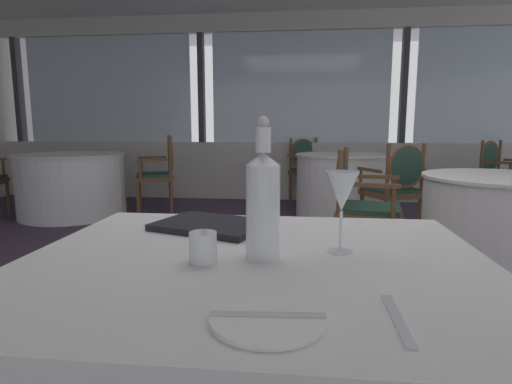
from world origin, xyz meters
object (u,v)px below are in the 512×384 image
dining_chair_1_0 (358,199)px  water_bottle (263,202)px  dining_chair_2_1 (499,172)px  dining_chair_3_0 (307,165)px  side_plate (267,318)px  dining_chair_3_1 (397,183)px  dining_chair_0_0 (161,168)px  menu_book (211,225)px  water_tumbler (203,247)px  wine_glass (342,193)px

dining_chair_1_0 → water_bottle: bearing=-92.3°
dining_chair_2_1 → dining_chair_3_0: size_ratio=1.00×
side_plate → dining_chair_3_1: size_ratio=0.21×
dining_chair_0_0 → dining_chair_2_1: (4.15, 0.19, -0.03)m
menu_book → dining_chair_1_0: bearing=87.7°
water_bottle → water_tumbler: (-0.14, -0.05, -0.10)m
water_tumbler → dining_chair_1_0: (0.65, 2.14, -0.24)m
side_plate → water_tumbler: water_tumbler is taller
menu_book → dining_chair_1_0: dining_chair_1_0 is taller
wine_glass → dining_chair_3_0: wine_glass is taller
dining_chair_1_0 → dining_chair_2_1: 2.95m
water_bottle → dining_chair_3_1: size_ratio=0.37×
dining_chair_2_1 → dining_chair_0_0: bearing=-125.9°
menu_book → dining_chair_2_1: bearing=75.5°
side_plate → dining_chair_2_1: (2.43, 4.64, -0.22)m
menu_book → dining_chair_3_1: bearing=86.1°
water_tumbler → wine_glass: bearing=18.9°
wine_glass → menu_book: size_ratio=0.64×
menu_book → dining_chair_1_0: 1.95m
dining_chair_0_0 → wine_glass: bearing=95.3°
water_tumbler → dining_chair_3_0: (0.31, 5.00, -0.25)m
side_plate → water_bottle: size_ratio=0.57×
water_bottle → side_plate: bearing=-83.3°
menu_book → side_plate: bearing=-50.4°
dining_chair_3_0 → dining_chair_2_1: bearing=48.9°
dining_chair_3_0 → dining_chair_3_1: 1.99m
side_plate → dining_chair_0_0: (-1.72, 4.45, -0.20)m
menu_book → dining_chair_3_1: dining_chair_3_1 is taller
wine_glass → dining_chair_2_1: (2.28, 4.24, -0.37)m
side_plate → dining_chair_3_1: bearing=74.3°
water_bottle → dining_chair_0_0: 4.45m
side_plate → water_bottle: 0.37m
side_plate → dining_chair_2_1: bearing=62.3°
dining_chair_0_0 → dining_chair_2_1: size_ratio=1.06×
water_bottle → menu_book: bearing=124.3°
side_plate → dining_chair_1_0: bearing=78.9°
water_tumbler → dining_chair_1_0: size_ratio=0.08×
dining_chair_0_0 → water_bottle: bearing=92.7°
dining_chair_1_0 → dining_chair_0_0: bearing=148.9°
water_tumbler → dining_chair_3_0: bearing=86.5°
dining_chair_3_1 → water_bottle: bearing=136.7°
side_plate → water_tumbler: (-0.18, 0.29, 0.03)m
water_bottle → dining_chair_0_0: water_bottle is taller
dining_chair_3_0 → menu_book: bearing=-29.7°
dining_chair_3_1 → wine_glass: bearing=139.7°
wine_glass → water_bottle: bearing=-161.9°
dining_chair_1_0 → dining_chair_3_1: bearing=75.9°
water_bottle → water_tumbler: water_bottle is taller
wine_glass → water_tumbler: (-0.33, -0.11, -0.12)m
dining_chair_3_0 → dining_chair_3_1: (0.85, -1.80, -0.00)m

